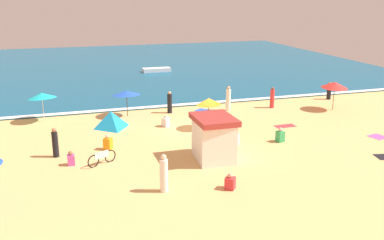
% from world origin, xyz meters
% --- Properties ---
extents(ground_plane, '(60.00, 60.00, 0.00)m').
position_xyz_m(ground_plane, '(0.00, 0.00, 0.00)').
color(ground_plane, '#E5B26B').
extents(ocean_water, '(60.00, 44.00, 0.10)m').
position_xyz_m(ocean_water, '(0.00, 28.00, 0.05)').
color(ocean_water, '#0F567A').
rests_on(ocean_water, ground_plane).
extents(wave_breaker_foam, '(57.00, 0.70, 0.01)m').
position_xyz_m(wave_breaker_foam, '(0.00, 6.30, 0.10)').
color(wave_breaker_foam, white).
rests_on(wave_breaker_foam, ocean_water).
extents(lifeguard_cabana, '(2.13, 2.74, 2.48)m').
position_xyz_m(lifeguard_cabana, '(-0.73, -5.82, 1.26)').
color(lifeguard_cabana, white).
rests_on(lifeguard_cabana, ground_plane).
extents(beach_umbrella_0, '(2.64, 2.66, 2.31)m').
position_xyz_m(beach_umbrella_0, '(12.05, 1.52, 2.01)').
color(beach_umbrella_0, '#4C3823').
rests_on(beach_umbrella_0, ground_plane).
extents(beach_umbrella_1, '(2.50, 2.51, 2.03)m').
position_xyz_m(beach_umbrella_1, '(-3.93, 4.46, 1.80)').
color(beach_umbrella_1, '#4C3823').
rests_on(beach_umbrella_1, ground_plane).
extents(beach_umbrella_2, '(2.40, 2.40, 2.20)m').
position_xyz_m(beach_umbrella_2, '(0.89, -0.34, 1.92)').
color(beach_umbrella_2, '#4C3823').
rests_on(beach_umbrella_2, ground_plane).
extents(beach_umbrella_3, '(2.77, 2.78, 2.22)m').
position_xyz_m(beach_umbrella_3, '(-9.93, 4.85, 1.93)').
color(beach_umbrella_3, silver).
rests_on(beach_umbrella_3, ground_plane).
extents(beach_tent, '(2.13, 2.39, 1.16)m').
position_xyz_m(beach_tent, '(-5.46, 1.97, 0.58)').
color(beach_tent, '#1999D8').
rests_on(beach_tent, ground_plane).
extents(parked_bicycle, '(1.62, 0.94, 0.76)m').
position_xyz_m(parked_bicycle, '(-6.80, -4.76, 0.38)').
color(parked_bicycle, black).
rests_on(parked_bicycle, ground_plane).
extents(beachgoer_0, '(0.61, 0.61, 0.82)m').
position_xyz_m(beachgoer_0, '(-1.80, 1.04, 0.34)').
color(beachgoer_0, white).
rests_on(beachgoer_0, ground_plane).
extents(beachgoer_1, '(0.53, 0.53, 1.85)m').
position_xyz_m(beachgoer_1, '(-4.36, -9.02, 0.87)').
color(beachgoer_1, white).
rests_on(beachgoer_1, ground_plane).
extents(beachgoer_2, '(0.52, 0.52, 0.92)m').
position_xyz_m(beachgoer_2, '(4.28, -4.24, 0.39)').
color(beachgoer_2, green).
rests_on(beachgoer_2, ground_plane).
extents(beachgoer_3, '(0.56, 0.56, 0.91)m').
position_xyz_m(beachgoer_3, '(1.37, -3.91, 0.39)').
color(beachgoer_3, white).
rests_on(beachgoer_3, ground_plane).
extents(beachgoer_4, '(0.60, 0.60, 0.92)m').
position_xyz_m(beachgoer_4, '(-6.20, -2.46, 0.39)').
color(beachgoer_4, orange).
rests_on(beachgoer_4, ground_plane).
extents(beachgoer_5, '(0.39, 0.39, 1.71)m').
position_xyz_m(beachgoer_5, '(-0.64, 4.43, 0.80)').
color(beachgoer_5, black).
rests_on(beachgoer_5, ground_plane).
extents(beachgoer_6, '(0.40, 0.40, 1.71)m').
position_xyz_m(beachgoer_6, '(7.70, 3.52, 0.80)').
color(beachgoer_6, red).
rests_on(beachgoer_6, ground_plane).
extents(beachgoer_7, '(0.38, 0.38, 0.81)m').
position_xyz_m(beachgoer_7, '(-8.41, -4.35, 0.35)').
color(beachgoer_7, '#D84CA5').
rests_on(beachgoer_7, ground_plane).
extents(beachgoer_8, '(0.62, 0.62, 0.81)m').
position_xyz_m(beachgoer_8, '(-1.30, -9.70, 0.33)').
color(beachgoer_8, red).
rests_on(beachgoer_8, ground_plane).
extents(beachgoer_9, '(0.40, 0.40, 1.95)m').
position_xyz_m(beachgoer_9, '(3.99, 3.83, 0.92)').
color(beachgoer_9, white).
rests_on(beachgoer_9, ground_plane).
extents(beachgoer_10, '(0.33, 0.33, 1.95)m').
position_xyz_m(beachgoer_10, '(0.79, -2.72, 0.96)').
color(beachgoer_10, blue).
rests_on(beachgoer_10, ground_plane).
extents(beachgoer_11, '(0.41, 0.41, 1.72)m').
position_xyz_m(beachgoer_11, '(-9.17, -2.82, 0.81)').
color(beachgoer_11, black).
rests_on(beachgoer_11, ground_plane).
extents(beachgoer_12, '(0.52, 0.52, 1.54)m').
position_xyz_m(beachgoer_12, '(13.81, 4.69, 0.71)').
color(beachgoer_12, black).
rests_on(beachgoer_12, ground_plane).
extents(beach_towel_2, '(1.41, 1.43, 0.01)m').
position_xyz_m(beach_towel_2, '(2.07, 4.32, 0.01)').
color(beach_towel_2, blue).
rests_on(beach_towel_2, ground_plane).
extents(beach_towel_3, '(1.51, 0.79, 0.01)m').
position_xyz_m(beach_towel_3, '(6.22, -1.38, 0.01)').
color(beach_towel_3, red).
rests_on(beach_towel_3, ground_plane).
extents(beach_towel_4, '(1.18, 1.21, 0.01)m').
position_xyz_m(beach_towel_4, '(10.81, -5.28, 0.01)').
color(beach_towel_4, '#D84CA5').
rests_on(beach_towel_4, ground_plane).
extents(small_boat_0, '(3.23, 1.25, 0.44)m').
position_xyz_m(small_boat_0, '(2.34, 22.19, 0.32)').
color(small_boat_0, white).
rests_on(small_boat_0, ocean_water).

